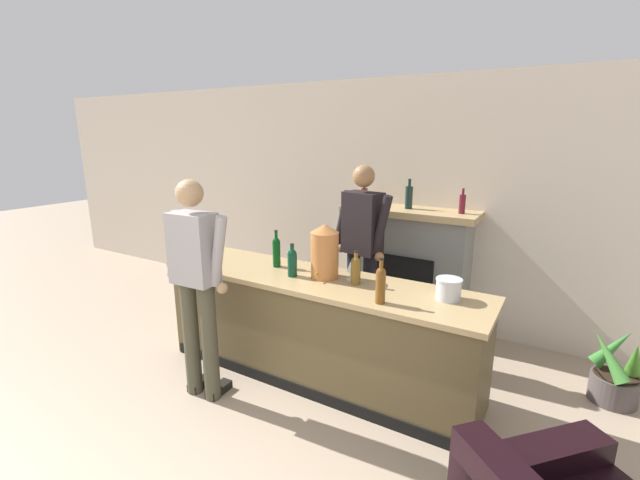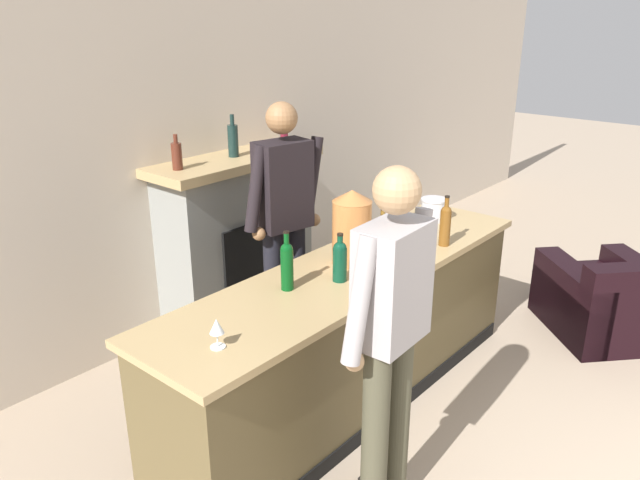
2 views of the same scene
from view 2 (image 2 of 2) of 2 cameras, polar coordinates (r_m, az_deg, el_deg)
wall_back_panel at (r=4.79m, az=-13.20°, el=7.29°), size 12.00×0.07×2.75m
bar_counter at (r=4.02m, az=2.89°, el=-8.67°), size 2.94×0.73×0.94m
fireplace_stone at (r=5.01m, az=-7.48°, el=0.10°), size 1.44×0.52×1.69m
armchair_black at (r=5.37m, az=24.81°, el=-5.39°), size 1.19×1.19×0.71m
potted_plant_corner at (r=6.33m, az=8.82°, el=-0.07°), size 0.44×0.48×0.63m
person_customer at (r=2.91m, az=6.37°, el=-8.83°), size 0.66×0.32×1.82m
person_bartender at (r=4.26m, az=-3.29°, el=1.49°), size 0.65×0.36×1.87m
copper_dispenser at (r=3.79m, az=2.92°, el=1.21°), size 0.24×0.28×0.47m
ice_bucket_steel at (r=4.69m, az=10.35°, el=2.78°), size 0.19×0.19×0.16m
wine_bottle_riesling_slim at (r=4.05m, az=5.72°, el=0.84°), size 0.08×0.08×0.28m
wine_bottle_port_short at (r=3.46m, az=-3.04°, el=-2.20°), size 0.07×0.07×0.35m
wine_bottle_cabernet_heavy at (r=3.57m, az=1.83°, el=-1.78°), size 0.08×0.08×0.29m
wine_bottle_merlot_tall at (r=4.18m, az=11.39°, el=1.48°), size 0.07×0.07×0.34m
wine_glass_near_bucket at (r=4.03m, az=4.15°, el=0.51°), size 0.07×0.07×0.16m
wine_glass_mid_counter at (r=2.94m, az=-9.43°, el=-7.93°), size 0.07×0.07×0.15m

